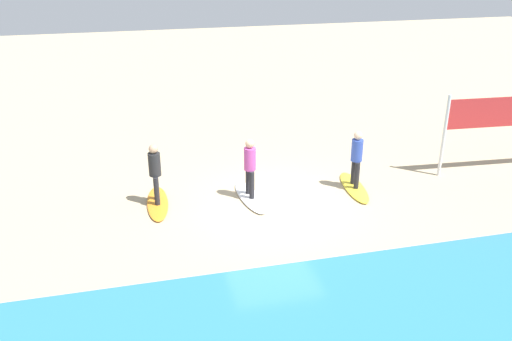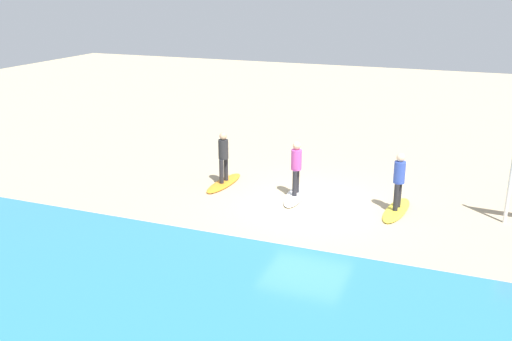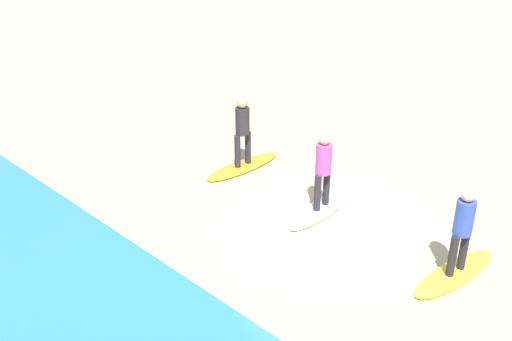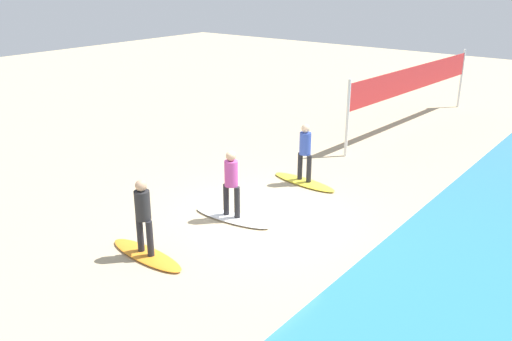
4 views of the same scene
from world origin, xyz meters
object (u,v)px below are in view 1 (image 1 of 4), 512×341
object	(u,v)px
surfboard_orange	(158,203)
surfer_yellow	(357,155)
surfboard_yellow	(354,187)
surfer_white	(250,164)
surfboard_white	(250,197)
surfer_orange	(155,169)

from	to	relation	value
surfboard_orange	surfer_yellow	bearing A→B (deg)	89.53
surfboard_yellow	surfer_white	world-z (taller)	surfer_white
surfboard_white	surfboard_orange	size ratio (longest dim) A/B	1.00
surfer_yellow	surfboard_orange	bearing A→B (deg)	-3.30
surfer_yellow	surfer_orange	distance (m)	5.54
surfboard_yellow	surfboard_orange	xyz separation A→B (m)	(5.53, -0.32, 0.00)
surfboard_orange	surfer_white	bearing A→B (deg)	87.62
surfboard_white	surfer_orange	world-z (taller)	surfer_orange
surfer_white	surfer_yellow	bearing A→B (deg)	178.28
surfboard_white	surfer_orange	distance (m)	2.70
surfboard_orange	surfer_orange	xyz separation A→B (m)	(-0.00, 0.00, 0.99)
surfboard_orange	surfboard_yellow	bearing A→B (deg)	89.53
surfer_yellow	surfer_white	size ratio (longest dim) A/B	1.00
surfer_yellow	surfboard_orange	world-z (taller)	surfer_yellow
surfer_white	surfboard_yellow	bearing A→B (deg)	178.28
surfboard_yellow	surfer_orange	bearing A→B (deg)	-87.05
surfer_yellow	surfboard_yellow	bearing A→B (deg)	180.00
surfboard_orange	surfer_orange	world-z (taller)	surfer_orange
surfboard_orange	surfer_orange	distance (m)	0.99
surfboard_white	surfer_orange	size ratio (longest dim) A/B	1.28
surfer_white	surfboard_orange	world-z (taller)	surfer_white
surfboard_orange	surfer_orange	size ratio (longest dim) A/B	1.28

